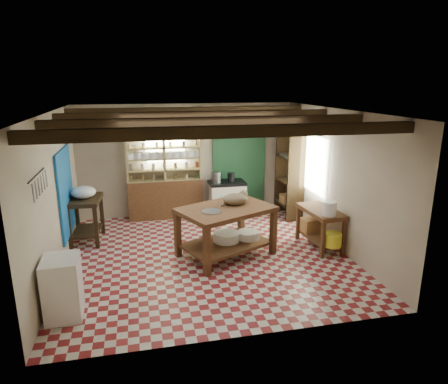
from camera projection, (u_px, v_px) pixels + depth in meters
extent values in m
cube|color=maroon|center=(207.00, 255.00, 7.33)|extent=(5.00, 5.00, 0.02)
cube|color=#49494F|center=(205.00, 111.00, 6.64)|extent=(5.00, 5.00, 0.02)
cube|color=beige|center=(187.00, 160.00, 9.34)|extent=(5.00, 0.04, 2.60)
cube|color=beige|center=(243.00, 240.00, 4.63)|extent=(5.00, 0.04, 2.60)
cube|color=beige|center=(54.00, 195.00, 6.46)|extent=(0.04, 5.00, 2.60)
cube|color=beige|center=(337.00, 179.00, 7.51)|extent=(0.04, 5.00, 2.60)
cube|color=#342312|center=(205.00, 118.00, 6.67)|extent=(5.00, 3.80, 0.15)
cube|color=#1762AC|center=(66.00, 192.00, 7.37)|extent=(0.04, 1.40, 1.60)
cube|color=#1E4C2C|center=(239.00, 160.00, 9.58)|extent=(1.30, 0.04, 2.30)
cube|color=white|center=(165.00, 144.00, 9.11)|extent=(0.90, 0.02, 0.80)
cube|color=white|center=(313.00, 164.00, 8.42)|extent=(0.02, 1.30, 1.20)
cube|color=black|center=(38.00, 184.00, 5.22)|extent=(0.06, 0.90, 0.28)
cube|color=black|center=(244.00, 123.00, 8.94)|extent=(0.86, 0.12, 0.36)
cube|color=tan|center=(165.00, 171.00, 9.10)|extent=(1.70, 0.34, 2.20)
cube|color=#342312|center=(289.00, 174.00, 9.23)|extent=(0.40, 0.86, 2.00)
cube|color=brown|center=(226.00, 232.00, 7.22)|extent=(1.91, 1.64, 0.91)
cube|color=#EDE7CD|center=(227.00, 198.00, 9.43)|extent=(0.84, 0.56, 0.82)
cube|color=#342312|center=(86.00, 220.00, 7.87)|extent=(0.67, 0.92, 0.89)
cube|color=white|center=(63.00, 288.00, 5.33)|extent=(0.48, 0.57, 0.84)
cube|color=brown|center=(320.00, 228.00, 7.60)|extent=(0.61, 1.10, 0.76)
ellipsoid|color=#8B7350|center=(235.00, 199.00, 7.25)|extent=(0.57, 0.54, 0.21)
cylinder|color=#97989E|center=(211.00, 211.00, 6.85)|extent=(0.45, 0.45, 0.02)
cylinder|color=white|center=(226.00, 237.00, 7.32)|extent=(0.63, 0.63, 0.17)
cylinder|color=white|center=(248.00, 235.00, 7.44)|extent=(0.53, 0.53, 0.14)
cylinder|color=#97989E|center=(216.00, 177.00, 9.23)|extent=(0.21, 0.21, 0.24)
cylinder|color=black|center=(231.00, 177.00, 9.31)|extent=(0.17, 0.17, 0.21)
ellipsoid|color=white|center=(83.00, 192.00, 7.72)|extent=(0.50, 0.50, 0.23)
cylinder|color=white|center=(329.00, 208.00, 7.13)|extent=(0.28, 0.28, 0.26)
cube|color=#AC7845|center=(312.00, 225.00, 7.89)|extent=(0.41, 0.34, 0.27)
cylinder|color=yellow|center=(332.00, 240.00, 7.20)|extent=(0.35, 0.35, 0.24)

